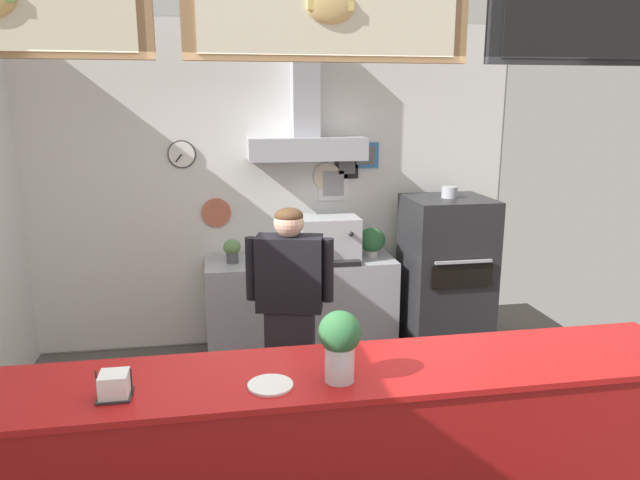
{
  "coord_description": "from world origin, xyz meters",
  "views": [
    {
      "loc": [
        -0.51,
        -2.99,
        2.29
      ],
      "look_at": [
        0.14,
        0.71,
        1.41
      ],
      "focal_mm": 32.87,
      "sensor_mm": 36.0,
      "label": 1
    }
  ],
  "objects_px": {
    "potted_thyme": "(372,241)",
    "napkin_holder": "(114,386)",
    "potted_basil": "(275,247)",
    "espresso_machine": "(329,239)",
    "potted_oregano": "(232,250)",
    "pizza_oven": "(445,277)",
    "shop_worker": "(290,310)",
    "basil_vase": "(339,344)",
    "condiment_plate": "(270,385)"
  },
  "relations": [
    {
      "from": "potted_oregano",
      "to": "potted_basil",
      "type": "distance_m",
      "value": 0.38
    },
    {
      "from": "basil_vase",
      "to": "pizza_oven",
      "type": "bearing_deg",
      "value": 58.57
    },
    {
      "from": "espresso_machine",
      "to": "basil_vase",
      "type": "bearing_deg",
      "value": -99.76
    },
    {
      "from": "potted_thyme",
      "to": "napkin_holder",
      "type": "relative_size",
      "value": 1.79
    },
    {
      "from": "pizza_oven",
      "to": "napkin_holder",
      "type": "bearing_deg",
      "value": -135.44
    },
    {
      "from": "pizza_oven",
      "to": "shop_worker",
      "type": "bearing_deg",
      "value": -147.97
    },
    {
      "from": "pizza_oven",
      "to": "condiment_plate",
      "type": "distance_m",
      "value": 3.09
    },
    {
      "from": "potted_basil",
      "to": "napkin_holder",
      "type": "xyz_separation_m",
      "value": [
        -0.95,
        -2.67,
        0.07
      ]
    },
    {
      "from": "potted_basil",
      "to": "potted_thyme",
      "type": "xyz_separation_m",
      "value": [
        0.91,
        0.02,
        0.01
      ]
    },
    {
      "from": "napkin_holder",
      "to": "shop_worker",
      "type": "bearing_deg",
      "value": 57.65
    },
    {
      "from": "pizza_oven",
      "to": "napkin_holder",
      "type": "distance_m",
      "value": 3.51
    },
    {
      "from": "espresso_machine",
      "to": "basil_vase",
      "type": "relative_size",
      "value": 1.6
    },
    {
      "from": "potted_thyme",
      "to": "condiment_plate",
      "type": "xyz_separation_m",
      "value": [
        -1.19,
        -2.71,
        0.02
      ]
    },
    {
      "from": "pizza_oven",
      "to": "potted_thyme",
      "type": "height_order",
      "value": "pizza_oven"
    },
    {
      "from": "potted_thyme",
      "to": "napkin_holder",
      "type": "xyz_separation_m",
      "value": [
        -1.85,
        -2.69,
        0.06
      ]
    },
    {
      "from": "potted_basil",
      "to": "shop_worker",
      "type": "bearing_deg",
      "value": -90.45
    },
    {
      "from": "condiment_plate",
      "to": "shop_worker",
      "type": "bearing_deg",
      "value": 79.77
    },
    {
      "from": "espresso_machine",
      "to": "potted_oregano",
      "type": "distance_m",
      "value": 0.87
    },
    {
      "from": "shop_worker",
      "to": "basil_vase",
      "type": "distance_m",
      "value": 1.54
    },
    {
      "from": "basil_vase",
      "to": "napkin_holder",
      "type": "distance_m",
      "value": 0.99
    },
    {
      "from": "espresso_machine",
      "to": "potted_oregano",
      "type": "bearing_deg",
      "value": 178.11
    },
    {
      "from": "potted_oregano",
      "to": "basil_vase",
      "type": "bearing_deg",
      "value": -81.32
    },
    {
      "from": "pizza_oven",
      "to": "condiment_plate",
      "type": "relative_size",
      "value": 7.67
    },
    {
      "from": "pizza_oven",
      "to": "espresso_machine",
      "type": "xyz_separation_m",
      "value": [
        -1.05,
        0.2,
        0.35
      ]
    },
    {
      "from": "espresso_machine",
      "to": "potted_thyme",
      "type": "height_order",
      "value": "espresso_machine"
    },
    {
      "from": "pizza_oven",
      "to": "potted_thyme",
      "type": "relative_size",
      "value": 5.85
    },
    {
      "from": "espresso_machine",
      "to": "napkin_holder",
      "type": "height_order",
      "value": "espresso_machine"
    },
    {
      "from": "espresso_machine",
      "to": "condiment_plate",
      "type": "xyz_separation_m",
      "value": [
        -0.77,
        -2.67,
        -0.03
      ]
    },
    {
      "from": "espresso_machine",
      "to": "potted_basil",
      "type": "distance_m",
      "value": 0.5
    },
    {
      "from": "pizza_oven",
      "to": "potted_thyme",
      "type": "distance_m",
      "value": 0.75
    },
    {
      "from": "shop_worker",
      "to": "condiment_plate",
      "type": "height_order",
      "value": "shop_worker"
    },
    {
      "from": "pizza_oven",
      "to": "condiment_plate",
      "type": "xyz_separation_m",
      "value": [
        -1.82,
        -2.47,
        0.33
      ]
    },
    {
      "from": "shop_worker",
      "to": "potted_thyme",
      "type": "xyz_separation_m",
      "value": [
        0.91,
        1.21,
        0.19
      ]
    },
    {
      "from": "potted_thyme",
      "to": "condiment_plate",
      "type": "height_order",
      "value": "potted_thyme"
    },
    {
      "from": "espresso_machine",
      "to": "potted_oregano",
      "type": "xyz_separation_m",
      "value": [
        -0.87,
        0.03,
        -0.07
      ]
    },
    {
      "from": "potted_oregano",
      "to": "napkin_holder",
      "type": "height_order",
      "value": "napkin_holder"
    },
    {
      "from": "pizza_oven",
      "to": "shop_worker",
      "type": "distance_m",
      "value": 1.83
    },
    {
      "from": "espresso_machine",
      "to": "napkin_holder",
      "type": "xyz_separation_m",
      "value": [
        -1.44,
        -2.65,
        0.02
      ]
    },
    {
      "from": "shop_worker",
      "to": "basil_vase",
      "type": "xyz_separation_m",
      "value": [
        0.04,
        -1.5,
        0.38
      ]
    },
    {
      "from": "basil_vase",
      "to": "potted_oregano",
      "type": "bearing_deg",
      "value": 98.68
    },
    {
      "from": "potted_basil",
      "to": "potted_thyme",
      "type": "height_order",
      "value": "potted_thyme"
    },
    {
      "from": "pizza_oven",
      "to": "basil_vase",
      "type": "bearing_deg",
      "value": -121.43
    },
    {
      "from": "shop_worker",
      "to": "potted_basil",
      "type": "height_order",
      "value": "shop_worker"
    },
    {
      "from": "potted_thyme",
      "to": "basil_vase",
      "type": "bearing_deg",
      "value": -107.84
    },
    {
      "from": "napkin_holder",
      "to": "potted_basil",
      "type": "bearing_deg",
      "value": 70.43
    },
    {
      "from": "pizza_oven",
      "to": "potted_basil",
      "type": "xyz_separation_m",
      "value": [
        -1.54,
        0.21,
        0.3
      ]
    },
    {
      "from": "espresso_machine",
      "to": "potted_oregano",
      "type": "relative_size",
      "value": 2.49
    },
    {
      "from": "condiment_plate",
      "to": "espresso_machine",
      "type": "bearing_deg",
      "value": 73.85
    },
    {
      "from": "espresso_machine",
      "to": "potted_basil",
      "type": "relative_size",
      "value": 2.15
    },
    {
      "from": "shop_worker",
      "to": "napkin_holder",
      "type": "relative_size",
      "value": 10.64
    }
  ]
}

